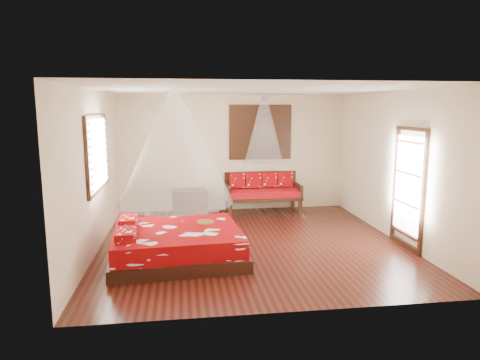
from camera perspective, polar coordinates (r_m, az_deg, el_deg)
The scene contains 10 objects.
room at distance 7.73m, azimuth 1.53°, elevation 1.50°, with size 5.54×5.54×2.84m.
bed at distance 7.31m, azimuth -8.48°, elevation -8.34°, with size 2.28×2.09×0.64m.
daybed at distance 10.30m, azimuth 3.01°, elevation -1.42°, with size 1.77×0.79×0.94m.
storage_chest at distance 10.24m, azimuth -6.74°, elevation -2.88°, with size 0.86×0.65×0.57m.
shutter_panel at distance 10.46m, azimuth 2.73°, elevation 6.37°, with size 1.52×0.06×1.32m.
window_left at distance 7.93m, azimuth -18.46°, elevation 3.40°, with size 0.10×1.74×1.34m.
glazed_door at distance 8.12m, azimuth 21.52°, elevation -1.14°, with size 0.08×1.02×2.16m.
wine_tray at distance 7.53m, azimuth -4.65°, elevation -5.24°, with size 0.30×0.30×0.24m.
mosquito_net_main at distance 6.98m, azimuth -8.64°, elevation 4.25°, with size 1.87×1.87×1.80m, color white.
mosquito_net_daybed at distance 9.99m, azimuth 3.22°, elevation 6.79°, with size 0.90×0.90×1.50m, color white.
Camera 1 is at (-1.24, -7.55, 2.49)m, focal length 32.00 mm.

